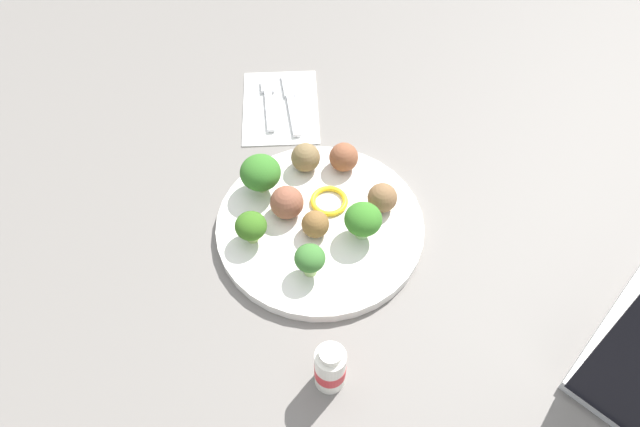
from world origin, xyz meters
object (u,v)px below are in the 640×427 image
(pepper_ring_mid_right, at_px, (329,201))
(knife, at_px, (291,101))
(broccoli_floret_front_left, at_px, (363,220))
(meatball_back_right, at_px, (344,157))
(broccoli_floret_center, at_px, (251,226))
(broccoli_floret_far_rim, at_px, (310,259))
(plate, at_px, (320,226))
(meatball_front_right, at_px, (306,157))
(napkin, at_px, (280,106))
(fork, at_px, (269,101))
(meatball_far_rim, at_px, (315,224))
(meatball_back_left, at_px, (287,202))
(yogurt_bottle, at_px, (330,368))
(meatball_center, at_px, (382,198))
(broccoli_floret_back_right, at_px, (260,173))

(pepper_ring_mid_right, height_order, knife, pepper_ring_mid_right)
(broccoli_floret_front_left, height_order, meatball_back_right, broccoli_floret_front_left)
(broccoli_floret_center, bearing_deg, broccoli_floret_far_rim, -130.60)
(broccoli_floret_far_rim, bearing_deg, pepper_ring_mid_right, -19.80)
(plate, relative_size, pepper_ring_mid_right, 5.38)
(meatball_front_right, distance_m, napkin, 0.15)
(pepper_ring_mid_right, relative_size, fork, 0.43)
(broccoli_floret_far_rim, bearing_deg, broccoli_floret_front_left, -56.91)
(broccoli_floret_front_left, relative_size, meatball_front_right, 1.29)
(meatball_front_right, height_order, fork, meatball_front_right)
(pepper_ring_mid_right, bearing_deg, fork, 16.89)
(meatball_far_rim, height_order, napkin, meatball_far_rim)
(meatball_back_left, relative_size, pepper_ring_mid_right, 0.87)
(pepper_ring_mid_right, height_order, yogurt_bottle, yogurt_bottle)
(plate, bearing_deg, broccoli_floret_front_left, -116.69)
(meatball_back_left, height_order, pepper_ring_mid_right, meatball_back_left)
(broccoli_floret_center, height_order, yogurt_bottle, yogurt_bottle)
(broccoli_floret_far_rim, distance_m, broccoli_floret_front_left, 0.09)
(broccoli_floret_center, height_order, meatball_front_right, broccoli_floret_center)
(knife, bearing_deg, meatball_back_right, -158.79)
(broccoli_floret_center, bearing_deg, pepper_ring_mid_right, -66.33)
(broccoli_floret_center, xyz_separation_m, fork, (0.27, -0.04, -0.04))
(broccoli_floret_center, distance_m, napkin, 0.27)
(meatball_center, bearing_deg, fork, 29.83)
(broccoli_floret_center, distance_m, meatball_back_left, 0.06)
(broccoli_floret_back_right, relative_size, pepper_ring_mid_right, 1.12)
(pepper_ring_mid_right, bearing_deg, broccoli_floret_center, 113.67)
(pepper_ring_mid_right, xyz_separation_m, fork, (0.22, 0.07, -0.01))
(broccoli_floret_back_right, bearing_deg, yogurt_bottle, -168.19)
(meatball_back_left, bearing_deg, yogurt_bottle, -173.44)
(broccoli_floret_front_left, height_order, broccoli_floret_back_right, broccoli_floret_back_right)
(knife, bearing_deg, broccoli_floret_back_right, 162.95)
(broccoli_floret_far_rim, distance_m, meatball_far_rim, 0.06)
(meatball_back_right, relative_size, napkin, 0.24)
(meatball_back_right, bearing_deg, meatball_far_rim, 153.89)
(plate, distance_m, meatball_far_rim, 0.03)
(napkin, bearing_deg, meatball_far_rim, -174.42)
(broccoli_floret_back_right, xyz_separation_m, knife, (0.19, -0.06, -0.04))
(broccoli_floret_center, distance_m, knife, 0.28)
(broccoli_floret_back_right, height_order, pepper_ring_mid_right, broccoli_floret_back_right)
(fork, bearing_deg, napkin, -116.90)
(broccoli_floret_center, relative_size, pepper_ring_mid_right, 0.87)
(broccoli_floret_far_rim, bearing_deg, meatball_back_right, -21.75)
(meatball_far_rim, distance_m, meatball_center, 0.10)
(fork, height_order, yogurt_bottle, yogurt_bottle)
(broccoli_floret_far_rim, distance_m, broccoli_floret_center, 0.09)
(broccoli_floret_back_right, relative_size, napkin, 0.34)
(napkin, xyz_separation_m, knife, (0.01, -0.02, 0.00))
(fork, xyz_separation_m, knife, (-0.00, -0.04, -0.00))
(meatball_back_right, bearing_deg, fork, 30.97)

